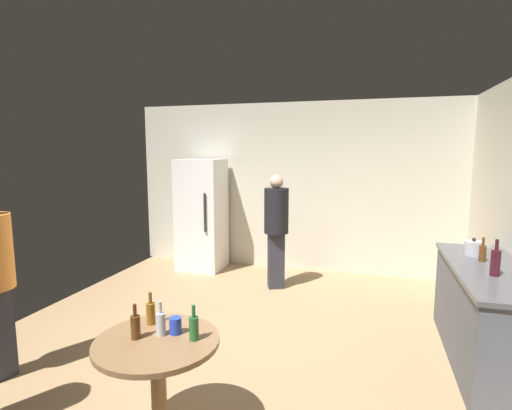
{
  "coord_description": "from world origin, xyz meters",
  "views": [
    {
      "loc": [
        1.23,
        -3.63,
        1.93
      ],
      "look_at": [
        0.03,
        0.43,
        1.35
      ],
      "focal_mm": 27.53,
      "sensor_mm": 36.0,
      "label": 1
    }
  ],
  "objects_px": {
    "kettle": "(474,248)",
    "beer_bottle_amber": "(151,313)",
    "beer_bottle_on_counter": "(483,253)",
    "plastic_cup_blue": "(176,326)",
    "foreground_table": "(157,355)",
    "refrigerator": "(202,214)",
    "beer_bottle_green": "(194,327)",
    "person_in_black_shirt": "(276,223)",
    "wine_bottle_on_counter": "(495,262)",
    "beer_bottle_brown": "(135,326)",
    "beer_bottle_clear": "(161,323)"
  },
  "relations": [
    {
      "from": "beer_bottle_green",
      "to": "person_in_black_shirt",
      "type": "relative_size",
      "value": 0.14
    },
    {
      "from": "kettle",
      "to": "beer_bottle_green",
      "type": "relative_size",
      "value": 1.06
    },
    {
      "from": "plastic_cup_blue",
      "to": "person_in_black_shirt",
      "type": "bearing_deg",
      "value": 90.96
    },
    {
      "from": "beer_bottle_amber",
      "to": "beer_bottle_brown",
      "type": "bearing_deg",
      "value": -84.56
    },
    {
      "from": "beer_bottle_amber",
      "to": "plastic_cup_blue",
      "type": "xyz_separation_m",
      "value": [
        0.23,
        -0.08,
        -0.03
      ]
    },
    {
      "from": "wine_bottle_on_counter",
      "to": "foreground_table",
      "type": "distance_m",
      "value": 2.77
    },
    {
      "from": "wine_bottle_on_counter",
      "to": "beer_bottle_clear",
      "type": "height_order",
      "value": "wine_bottle_on_counter"
    },
    {
      "from": "wine_bottle_on_counter",
      "to": "person_in_black_shirt",
      "type": "xyz_separation_m",
      "value": [
        -2.27,
        1.66,
        -0.08
      ]
    },
    {
      "from": "refrigerator",
      "to": "beer_bottle_green",
      "type": "height_order",
      "value": "refrigerator"
    },
    {
      "from": "beer_bottle_on_counter",
      "to": "plastic_cup_blue",
      "type": "bearing_deg",
      "value": -140.4
    },
    {
      "from": "foreground_table",
      "to": "beer_bottle_brown",
      "type": "xyz_separation_m",
      "value": [
        -0.14,
        -0.03,
        0.19
      ]
    },
    {
      "from": "foreground_table",
      "to": "beer_bottle_clear",
      "type": "bearing_deg",
      "value": 94.77
    },
    {
      "from": "beer_bottle_on_counter",
      "to": "foreground_table",
      "type": "bearing_deg",
      "value": -139.75
    },
    {
      "from": "refrigerator",
      "to": "beer_bottle_amber",
      "type": "distance_m",
      "value": 3.76
    },
    {
      "from": "wine_bottle_on_counter",
      "to": "beer_bottle_brown",
      "type": "bearing_deg",
      "value": -147.87
    },
    {
      "from": "beer_bottle_amber",
      "to": "foreground_table",
      "type": "bearing_deg",
      "value": -50.55
    },
    {
      "from": "beer_bottle_green",
      "to": "beer_bottle_clear",
      "type": "height_order",
      "value": "same"
    },
    {
      "from": "beer_bottle_clear",
      "to": "beer_bottle_green",
      "type": "bearing_deg",
      "value": 1.06
    },
    {
      "from": "refrigerator",
      "to": "beer_bottle_on_counter",
      "type": "bearing_deg",
      "value": -25.95
    },
    {
      "from": "kettle",
      "to": "foreground_table",
      "type": "distance_m",
      "value": 3.18
    },
    {
      "from": "wine_bottle_on_counter",
      "to": "foreground_table",
      "type": "xyz_separation_m",
      "value": [
        -2.29,
        -1.5,
        -0.39
      ]
    },
    {
      "from": "beer_bottle_on_counter",
      "to": "beer_bottle_brown",
      "type": "height_order",
      "value": "beer_bottle_on_counter"
    },
    {
      "from": "wine_bottle_on_counter",
      "to": "plastic_cup_blue",
      "type": "relative_size",
      "value": 2.82
    },
    {
      "from": "beer_bottle_amber",
      "to": "beer_bottle_clear",
      "type": "xyz_separation_m",
      "value": [
        0.15,
        -0.13,
        0.0
      ]
    },
    {
      "from": "beer_bottle_brown",
      "to": "beer_bottle_clear",
      "type": "bearing_deg",
      "value": 33.43
    },
    {
      "from": "beer_bottle_on_counter",
      "to": "beer_bottle_green",
      "type": "distance_m",
      "value": 2.81
    },
    {
      "from": "beer_bottle_clear",
      "to": "beer_bottle_brown",
      "type": "bearing_deg",
      "value": -146.57
    },
    {
      "from": "wine_bottle_on_counter",
      "to": "kettle",
      "type": "bearing_deg",
      "value": 90.64
    },
    {
      "from": "foreground_table",
      "to": "person_in_black_shirt",
      "type": "height_order",
      "value": "person_in_black_shirt"
    },
    {
      "from": "beer_bottle_on_counter",
      "to": "person_in_black_shirt",
      "type": "height_order",
      "value": "person_in_black_shirt"
    },
    {
      "from": "kettle",
      "to": "beer_bottle_amber",
      "type": "height_order",
      "value": "kettle"
    },
    {
      "from": "beer_bottle_green",
      "to": "beer_bottle_clear",
      "type": "distance_m",
      "value": 0.24
    },
    {
      "from": "kettle",
      "to": "wine_bottle_on_counter",
      "type": "distance_m",
      "value": 0.69
    },
    {
      "from": "refrigerator",
      "to": "beer_bottle_on_counter",
      "type": "xyz_separation_m",
      "value": [
        3.68,
        -1.79,
        0.08
      ]
    },
    {
      "from": "wine_bottle_on_counter",
      "to": "refrigerator",
      "type": "bearing_deg",
      "value": 148.5
    },
    {
      "from": "person_in_black_shirt",
      "to": "foreground_table",
      "type": "bearing_deg",
      "value": -24.23
    },
    {
      "from": "beer_bottle_on_counter",
      "to": "beer_bottle_green",
      "type": "xyz_separation_m",
      "value": [
        -2.08,
        -1.89,
        -0.17
      ]
    },
    {
      "from": "foreground_table",
      "to": "beer_bottle_clear",
      "type": "height_order",
      "value": "beer_bottle_clear"
    },
    {
      "from": "wine_bottle_on_counter",
      "to": "beer_bottle_on_counter",
      "type": "bearing_deg",
      "value": 88.1
    },
    {
      "from": "person_in_black_shirt",
      "to": "beer_bottle_green",
      "type": "bearing_deg",
      "value": -19.98
    },
    {
      "from": "refrigerator",
      "to": "beer_bottle_green",
      "type": "xyz_separation_m",
      "value": [
        1.6,
        -3.68,
        -0.08
      ]
    },
    {
      "from": "beer_bottle_on_counter",
      "to": "beer_bottle_clear",
      "type": "distance_m",
      "value": 2.99
    },
    {
      "from": "plastic_cup_blue",
      "to": "foreground_table",
      "type": "bearing_deg",
      "value": -125.42
    },
    {
      "from": "kettle",
      "to": "plastic_cup_blue",
      "type": "bearing_deg",
      "value": -136.78
    },
    {
      "from": "beer_bottle_brown",
      "to": "plastic_cup_blue",
      "type": "bearing_deg",
      "value": 32.23
    },
    {
      "from": "plastic_cup_blue",
      "to": "beer_bottle_on_counter",
      "type": "bearing_deg",
      "value": 39.6
    },
    {
      "from": "kettle",
      "to": "foreground_table",
      "type": "height_order",
      "value": "kettle"
    },
    {
      "from": "kettle",
      "to": "beer_bottle_green",
      "type": "distance_m",
      "value": 2.95
    },
    {
      "from": "refrigerator",
      "to": "person_in_black_shirt",
      "type": "height_order",
      "value": "refrigerator"
    },
    {
      "from": "beer_bottle_amber",
      "to": "person_in_black_shirt",
      "type": "xyz_separation_m",
      "value": [
        0.18,
        2.97,
        0.12
      ]
    }
  ]
}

